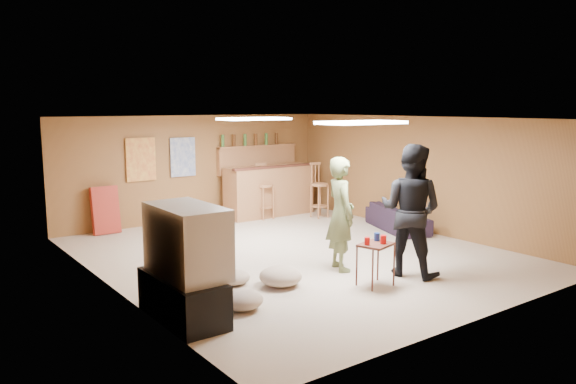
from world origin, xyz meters
TOP-DOWN VIEW (x-y plane):
  - ground at (0.00, 0.00)m, footprint 7.00×7.00m
  - ceiling at (0.00, 0.00)m, footprint 6.00×7.00m
  - wall_back at (0.00, 3.50)m, footprint 6.00×0.02m
  - wall_front at (0.00, -3.50)m, footprint 6.00×0.02m
  - wall_left at (-3.00, 0.00)m, footprint 0.02×7.00m
  - wall_right at (3.00, 0.00)m, footprint 0.02×7.00m
  - tv_stand at (-2.72, -1.50)m, footprint 0.55×1.30m
  - dvd_box at (-2.50, -1.50)m, footprint 0.35×0.50m
  - tv_body at (-2.65, -1.50)m, footprint 0.60×1.10m
  - tv_screen at (-2.34, -1.50)m, footprint 0.02×0.95m
  - bar_counter at (1.50, 2.95)m, footprint 2.00×0.60m
  - bar_lip at (1.50, 2.70)m, footprint 2.10×0.12m
  - bar_shelf at (1.50, 3.40)m, footprint 2.00×0.18m
  - bar_backing at (1.50, 3.42)m, footprint 2.00×0.14m
  - poster_left at (-1.20, 3.46)m, footprint 0.60×0.03m
  - poster_right at (-0.30, 3.46)m, footprint 0.55×0.03m
  - folding_chair_stack at (-2.00, 3.30)m, footprint 0.50×0.26m
  - ceiling_panel_front at (0.00, -1.50)m, footprint 1.20×0.60m
  - ceiling_panel_back at (0.00, 1.20)m, footprint 1.20×0.60m
  - person_olive at (0.02, -1.08)m, footprint 0.57×0.70m
  - person_black at (0.64, -1.86)m, footprint 0.99×1.11m
  - sofa at (2.70, 0.28)m, footprint 1.16×1.75m
  - tray_table at (-0.11, -1.94)m, footprint 0.53×0.47m
  - cup_red_near at (-0.25, -1.91)m, footprint 0.09×0.09m
  - cup_red_far at (-0.04, -2.00)m, footprint 0.09×0.09m
  - cup_blue at (0.02, -1.83)m, footprint 0.09×0.09m
  - bar_stool_left at (1.21, 2.68)m, footprint 0.41×0.41m
  - bar_stool_right at (2.25, 2.12)m, footprint 0.44×0.44m
  - cushion_near_tv at (-1.14, -1.18)m, footprint 0.65×0.65m
  - cushion_mid at (-1.61, -0.76)m, footprint 0.53×0.53m
  - cushion_far at (-2.02, -1.63)m, footprint 0.53×0.53m
  - bottle_row at (1.30, 3.38)m, footprint 1.48×0.08m

SIDE VIEW (x-z plane):
  - ground at x=0.00m, z-range 0.00..0.00m
  - cushion_mid at x=-1.61m, z-range 0.00..0.19m
  - cushion_far at x=-2.02m, z-range 0.00..0.23m
  - cushion_near_tv at x=-1.14m, z-range 0.00..0.26m
  - dvd_box at x=-2.50m, z-range 0.11..0.19m
  - sofa at x=2.70m, z-range 0.00..0.48m
  - tv_stand at x=-2.72m, z-range 0.00..0.50m
  - tray_table at x=-0.11m, z-range 0.00..0.58m
  - folding_chair_stack at x=-2.00m, z-range -0.01..0.91m
  - bar_counter at x=1.50m, z-range 0.00..1.10m
  - bar_stool_left at x=1.21m, z-range 0.00..1.16m
  - cup_red_near at x=-0.25m, z-range 0.58..0.68m
  - cup_blue at x=0.02m, z-range 0.58..0.69m
  - cup_red_far at x=-0.04m, z-range 0.58..0.69m
  - bar_stool_right at x=2.25m, z-range 0.00..1.33m
  - person_olive at x=0.02m, z-range 0.00..1.67m
  - tv_body at x=-2.65m, z-range 0.50..1.30m
  - tv_screen at x=-2.34m, z-range 0.57..1.23m
  - person_black at x=0.64m, z-range 0.00..1.88m
  - wall_back at x=0.00m, z-range 0.00..2.20m
  - wall_front at x=0.00m, z-range 0.00..2.20m
  - wall_left at x=-3.00m, z-range 0.00..2.20m
  - wall_right at x=3.00m, z-range 0.00..2.20m
  - bar_lip at x=1.50m, z-range 1.08..1.12m
  - bar_backing at x=1.50m, z-range 0.90..1.50m
  - poster_left at x=-1.20m, z-range 0.93..1.78m
  - poster_right at x=-0.30m, z-range 0.95..1.75m
  - bar_shelf at x=1.50m, z-range 1.48..1.52m
  - bottle_row at x=1.30m, z-range 1.52..1.78m
  - ceiling_panel_front at x=0.00m, z-range 2.15..2.19m
  - ceiling_panel_back at x=0.00m, z-range 2.15..2.19m
  - ceiling at x=0.00m, z-range 2.19..2.21m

